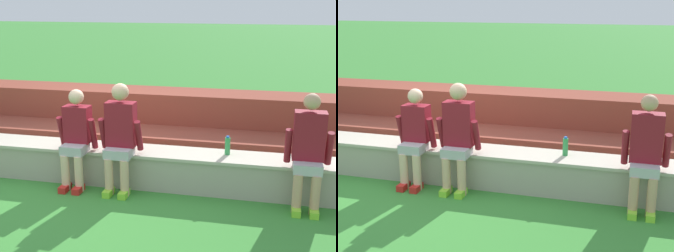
{
  "view_description": "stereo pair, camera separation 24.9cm",
  "coord_description": "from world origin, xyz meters",
  "views": [
    {
      "loc": [
        2.36,
        -5.32,
        2.41
      ],
      "look_at": [
        1.08,
        0.24,
        0.82
      ],
      "focal_mm": 49.48,
      "sensor_mm": 36.0,
      "label": 1
    },
    {
      "loc": [
        2.6,
        -5.26,
        2.41
      ],
      "look_at": [
        1.08,
        0.24,
        0.82
      ],
      "focal_mm": 49.48,
      "sensor_mm": 36.0,
      "label": 2
    }
  ],
  "objects": [
    {
      "name": "person_left_of_center",
      "position": [
        0.52,
        -0.02,
        0.74
      ],
      "size": [
        0.55,
        0.48,
        1.39
      ],
      "color": "#DBAD89",
      "rests_on": "ground"
    },
    {
      "name": "brick_bleachers",
      "position": [
        0.0,
        1.6,
        0.4
      ],
      "size": [
        11.11,
        1.44,
        0.96
      ],
      "color": "brown",
      "rests_on": "ground"
    },
    {
      "name": "person_center",
      "position": [
        2.81,
        -0.03,
        0.72
      ],
      "size": [
        0.54,
        0.48,
        1.37
      ],
      "color": "tan",
      "rests_on": "ground"
    },
    {
      "name": "ground_plane",
      "position": [
        0.0,
        0.0,
        0.0
      ],
      "size": [
        80.0,
        80.0,
        0.0
      ],
      "primitive_type": "plane",
      "color": "#388433"
    },
    {
      "name": "water_bottle_mid_right",
      "position": [
        1.84,
        0.3,
        0.6
      ],
      "size": [
        0.07,
        0.07,
        0.25
      ],
      "color": "green",
      "rests_on": "stone_seating_wall"
    },
    {
      "name": "person_far_left",
      "position": [
        -0.09,
        -0.01,
        0.68
      ],
      "size": [
        0.52,
        0.5,
        1.28
      ],
      "color": "beige",
      "rests_on": "ground"
    },
    {
      "name": "stone_seating_wall",
      "position": [
        0.0,
        0.24,
        0.26
      ],
      "size": [
        9.75,
        0.53,
        0.48
      ],
      "color": "#A8A08E",
      "rests_on": "ground"
    }
  ]
}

